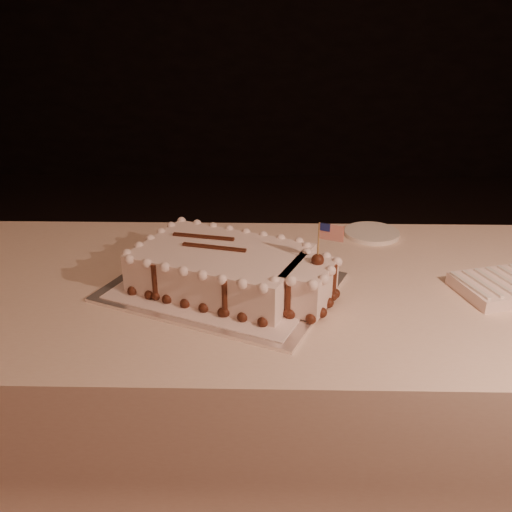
{
  "coord_description": "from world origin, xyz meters",
  "views": [
    {
      "loc": [
        -0.19,
        -0.61,
        1.38
      ],
      "look_at": [
        -0.22,
        0.58,
        0.83
      ],
      "focal_mm": 40.0,
      "sensor_mm": 36.0,
      "label": 1
    }
  ],
  "objects_px": {
    "sheet_cake": "(232,269)",
    "side_plate": "(372,233)",
    "cake_board": "(222,287)",
    "napkin_stack": "(505,286)",
    "banquet_table": "(338,410)"
  },
  "relations": [
    {
      "from": "sheet_cake",
      "to": "side_plate",
      "type": "relative_size",
      "value": 3.15
    },
    {
      "from": "sheet_cake",
      "to": "side_plate",
      "type": "xyz_separation_m",
      "value": [
        0.38,
        0.35,
        -0.05
      ]
    },
    {
      "from": "banquet_table",
      "to": "sheet_cake",
      "type": "distance_m",
      "value": 0.51
    },
    {
      "from": "banquet_table",
      "to": "sheet_cake",
      "type": "height_order",
      "value": "sheet_cake"
    },
    {
      "from": "banquet_table",
      "to": "sheet_cake",
      "type": "relative_size",
      "value": 4.85
    },
    {
      "from": "cake_board",
      "to": "side_plate",
      "type": "bearing_deg",
      "value": 63.01
    },
    {
      "from": "cake_board",
      "to": "sheet_cake",
      "type": "height_order",
      "value": "sheet_cake"
    },
    {
      "from": "sheet_cake",
      "to": "napkin_stack",
      "type": "distance_m",
      "value": 0.63
    },
    {
      "from": "banquet_table",
      "to": "cake_board",
      "type": "distance_m",
      "value": 0.48
    },
    {
      "from": "banquet_table",
      "to": "cake_board",
      "type": "bearing_deg",
      "value": -175.47
    },
    {
      "from": "napkin_stack",
      "to": "side_plate",
      "type": "bearing_deg",
      "value": 126.46
    },
    {
      "from": "cake_board",
      "to": "side_plate",
      "type": "xyz_separation_m",
      "value": [
        0.41,
        0.33,
        0.0
      ]
    },
    {
      "from": "side_plate",
      "to": "cake_board",
      "type": "bearing_deg",
      "value": -140.5
    },
    {
      "from": "napkin_stack",
      "to": "sheet_cake",
      "type": "bearing_deg",
      "value": -179.59
    },
    {
      "from": "sheet_cake",
      "to": "side_plate",
      "type": "bearing_deg",
      "value": 42.11
    }
  ]
}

